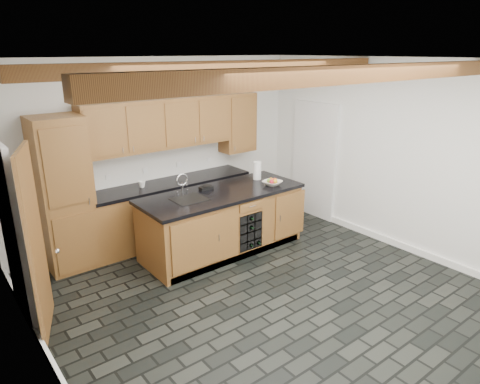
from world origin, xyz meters
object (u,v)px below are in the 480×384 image
object	(u,v)px
island	(223,221)
paper_towel	(257,171)
kitchen_scale	(206,187)
fruit_bowl	(272,183)

from	to	relation	value
island	paper_towel	xyz separation A→B (m)	(0.81, 0.18, 0.61)
kitchen_scale	fruit_bowl	distance (m)	1.01
island	kitchen_scale	world-z (taller)	kitchen_scale
island	paper_towel	bearing A→B (deg)	12.84
fruit_bowl	paper_towel	xyz separation A→B (m)	(0.03, 0.39, 0.11)
island	kitchen_scale	size ratio (longest dim) A/B	12.44
paper_towel	island	bearing A→B (deg)	-167.16
kitchen_scale	island	bearing A→B (deg)	-60.52
kitchen_scale	paper_towel	distance (m)	0.94
kitchen_scale	paper_towel	xyz separation A→B (m)	(0.93, -0.06, 0.11)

